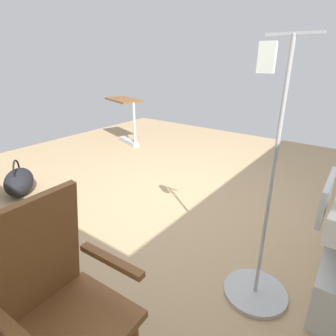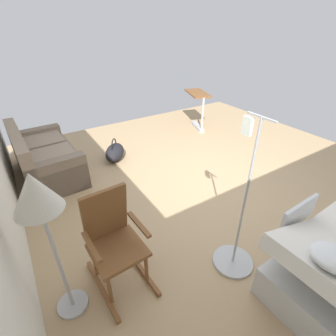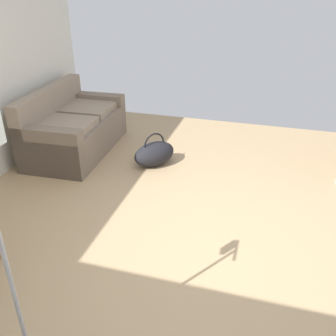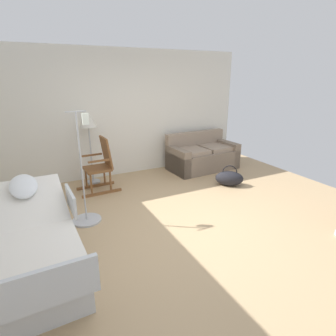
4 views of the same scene
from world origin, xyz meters
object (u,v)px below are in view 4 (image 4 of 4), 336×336
object	(u,v)px
hospital_bed	(33,247)
duffel_bag	(229,178)
floor_lamp	(88,124)
rocking_chair	(101,165)
couch	(202,156)
iv_pole	(86,206)

from	to	relation	value
hospital_bed	duffel_bag	world-z (taller)	hospital_bed
floor_lamp	duffel_bag	size ratio (longest dim) A/B	2.31
rocking_chair	duffel_bag	distance (m)	2.58
couch	duffel_bag	xyz separation A→B (m)	(-0.11, -1.17, -0.15)
rocking_chair	iv_pole	distance (m)	1.27
rocking_chair	duffel_bag	world-z (taller)	rocking_chair
hospital_bed	duffel_bag	bearing A→B (deg)	16.25
hospital_bed	rocking_chair	size ratio (longest dim) A/B	2.04
hospital_bed	rocking_chair	bearing A→B (deg)	57.36
iv_pole	floor_lamp	bearing A→B (deg)	74.32
floor_lamp	iv_pole	size ratio (longest dim) A/B	0.88
rocking_chair	floor_lamp	size ratio (longest dim) A/B	0.71
floor_lamp	duffel_bag	world-z (taller)	floor_lamp
hospital_bed	couch	bearing A→B (deg)	30.71
floor_lamp	rocking_chair	bearing A→B (deg)	-81.83
duffel_bag	iv_pole	distance (m)	2.91
duffel_bag	couch	bearing A→B (deg)	84.70
rocking_chair	iv_pole	world-z (taller)	iv_pole
couch	duffel_bag	size ratio (longest dim) A/B	2.56
floor_lamp	duffel_bag	bearing A→B (deg)	-30.34
rocking_chair	floor_lamp	distance (m)	0.88
hospital_bed	iv_pole	xyz separation A→B (m)	(0.76, 0.88, -0.04)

